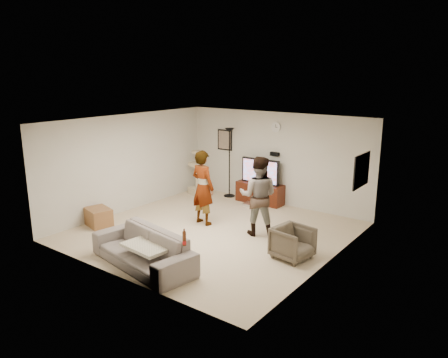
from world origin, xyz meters
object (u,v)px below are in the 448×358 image
Objects in this scene: floor_lamp at (229,163)px; armchair at (293,243)px; cat_tree at (197,172)px; person_right at (258,196)px; tv_stand at (260,193)px; person_left at (203,188)px; side_table at (99,217)px; sofa at (143,249)px; beer_bottle at (184,239)px; tv at (260,171)px.

floor_lamp is 4.50m from armchair.
person_right is (3.18, -1.68, 0.22)m from cat_tree.
person_left is (-0.20, -2.23, 0.61)m from tv_stand.
cat_tree is 3.50m from side_table.
tv_stand is at bearing -1.05° from floor_lamp.
beer_bottle reaches higher than sofa.
tv_stand is at bearing 104.35° from sofa.
sofa is (2.33, -4.33, -0.33)m from cat_tree.
floor_lamp is at bearing -65.40° from person_right.
cat_tree is at bearing 88.20° from side_table.
tv_stand is 1.17× the size of tv.
tv_stand reaches higher than side_table.
armchair is (4.41, -2.38, -0.35)m from cat_tree.
side_table is at bearing 166.06° from beer_bottle.
beer_bottle is at bearing -73.26° from tv_stand.
cat_tree is at bearing 70.75° from armchair.
tv is 4.39m from side_table.
floor_lamp is at bearing 61.01° from armchair.
cat_tree is 5.49m from beer_bottle.
tv reaches higher than tv_stand.
floor_lamp is 4.04m from side_table.
tv is 1.65× the size of armchair.
person_left reaches higher than beer_bottle.
cat_tree is at bearing -158.11° from floor_lamp.
side_table is (-2.08, -3.81, -0.07)m from tv_stand.
tv_stand is 0.62m from tv.
beer_bottle is at bearing 9.92° from sofa.
beer_bottle is (1.41, -4.68, -0.11)m from tv.
floor_lamp reaches higher than tv_stand.
side_table is at bearing 170.41° from sofa.
tv is 2.36m from person_right.
armchair is (2.64, -0.50, -0.57)m from person_left.
side_table is (-2.08, -3.81, -0.69)m from tv.
tv is 4.88m from beer_bottle.
cat_tree is 2.59m from person_left.
floor_lamp is at bearing 178.95° from tv_stand.
side_table is (-4.52, -1.09, -0.11)m from armchair.
sofa reaches higher than armchair.
tv is 0.65× the size of person_right.
person_left is (-0.20, -2.23, -0.01)m from tv.
floor_lamp is 2.86× the size of armchair.
side_table is at bearing -104.87° from floor_lamp.
floor_lamp is at bearing 178.95° from tv.
person_left is 1.01× the size of person_right.
cat_tree is at bearing 128.20° from sofa.
cat_tree is 4.93m from sofa.
tv_stand is 0.67× the size of floor_lamp.
beer_bottle is at bearing -62.31° from floor_lamp.
armchair is at bearing 13.54° from side_table.
armchair is at bearing -38.07° from floor_lamp.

